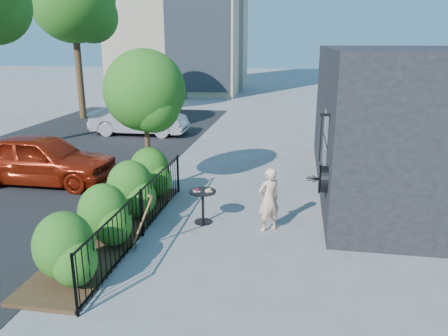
% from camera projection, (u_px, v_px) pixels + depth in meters
% --- Properties ---
extents(ground, '(120.00, 120.00, 0.00)m').
position_uv_depth(ground, '(209.00, 241.00, 9.50)').
color(ground, gray).
rests_on(ground, ground).
extents(shop_building, '(6.22, 9.00, 4.00)m').
position_uv_depth(shop_building, '(431.00, 121.00, 12.31)').
color(shop_building, black).
rests_on(shop_building, ground).
extents(fence, '(0.05, 6.05, 1.10)m').
position_uv_depth(fence, '(142.00, 212.00, 9.58)').
color(fence, black).
rests_on(fence, ground).
extents(planting_bed, '(1.30, 6.00, 0.08)m').
position_uv_depth(planting_bed, '(113.00, 232.00, 9.84)').
color(planting_bed, '#382616').
rests_on(planting_bed, ground).
extents(shrubs, '(1.10, 5.60, 1.24)m').
position_uv_depth(shrubs, '(117.00, 203.00, 9.73)').
color(shrubs, '#245D15').
rests_on(shrubs, ground).
extents(patio_tree, '(2.20, 2.20, 3.94)m').
position_uv_depth(patio_tree, '(147.00, 96.00, 11.69)').
color(patio_tree, '#3F2B19').
rests_on(patio_tree, ground).
extents(street, '(9.00, 30.00, 0.01)m').
position_uv_depth(street, '(6.00, 181.00, 13.46)').
color(street, black).
rests_on(street, ground).
extents(street_tree_far, '(4.40, 4.40, 8.28)m').
position_uv_depth(street_tree_far, '(74.00, 5.00, 22.62)').
color(street_tree_far, '#3F2B19').
rests_on(street_tree_far, ground).
extents(cafe_table, '(0.63, 0.63, 0.85)m').
position_uv_depth(cafe_table, '(203.00, 201.00, 10.30)').
color(cafe_table, black).
rests_on(cafe_table, ground).
extents(woman, '(0.65, 0.61, 1.49)m').
position_uv_depth(woman, '(269.00, 200.00, 9.83)').
color(woman, beige).
rests_on(woman, ground).
extents(shovel, '(0.49, 0.17, 1.28)m').
position_uv_depth(shovel, '(141.00, 226.00, 8.88)').
color(shovel, brown).
rests_on(shovel, ground).
extents(car_red, '(4.46, 1.80, 1.52)m').
position_uv_depth(car_red, '(42.00, 159.00, 13.13)').
color(car_red, maroon).
rests_on(car_red, ground).
extents(car_silver, '(4.43, 1.63, 1.45)m').
position_uv_depth(car_silver, '(139.00, 119.00, 19.95)').
color(car_silver, '#AEAEB3').
rests_on(car_silver, ground).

